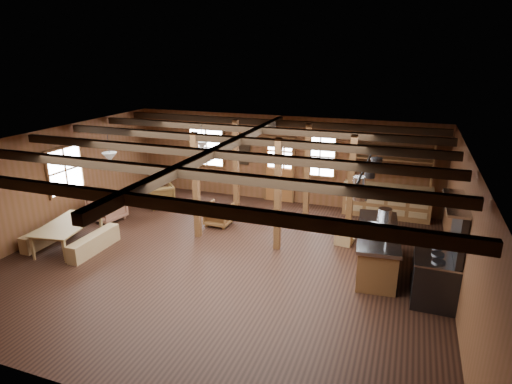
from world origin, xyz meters
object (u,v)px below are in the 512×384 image
at_px(commercial_range, 438,266).
at_px(kitchen_island, 377,249).
at_px(armchair_c, 107,208).
at_px(armchair_a, 161,196).
at_px(armchair_b, 219,214).
at_px(dining_table, 70,235).

bearing_deg(commercial_range, kitchen_island, 148.92).
relative_size(kitchen_island, commercial_range, 1.27).
xyz_separation_m(kitchen_island, armchair_c, (-7.61, 0.33, -0.09)).
distance_m(kitchen_island, commercial_range, 1.45).
xyz_separation_m(armchair_a, armchair_b, (2.37, -0.75, -0.04)).
xyz_separation_m(commercial_range, armchair_b, (-5.64, 1.85, -0.33)).
height_order(kitchen_island, dining_table, kitchen_island).
height_order(armchair_a, armchair_c, armchair_c).
bearing_deg(commercial_range, armchair_b, 161.89).
bearing_deg(dining_table, armchair_a, -18.56).
bearing_deg(dining_table, kitchen_island, -87.99).
relative_size(dining_table, armchair_b, 2.55).
distance_m(kitchen_island, dining_table, 7.47).
height_order(kitchen_island, armchair_b, kitchen_island).
xyz_separation_m(dining_table, armchair_c, (-0.30, 1.82, 0.07)).
bearing_deg(kitchen_island, commercial_range, -36.27).
bearing_deg(armchair_c, commercial_range, -176.04).
relative_size(armchair_a, armchair_c, 0.93).
bearing_deg(armchair_a, dining_table, 37.73).
height_order(kitchen_island, commercial_range, commercial_range).
distance_m(commercial_range, armchair_b, 5.95).
bearing_deg(armchair_a, commercial_range, 118.80).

